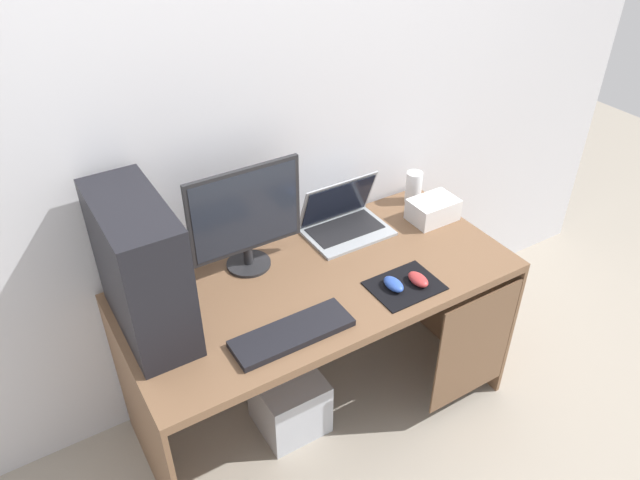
{
  "coord_description": "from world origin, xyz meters",
  "views": [
    {
      "loc": [
        -0.93,
        -1.52,
        2.16
      ],
      "look_at": [
        0.0,
        0.0,
        0.91
      ],
      "focal_mm": 34.02,
      "sensor_mm": 36.0,
      "label": 1
    }
  ],
  "objects_px": {
    "monitor": "(246,218)",
    "mouse_right": "(418,279)",
    "laptop": "(344,221)",
    "speaker": "(414,187)",
    "keyboard": "(292,333)",
    "mouse_left": "(394,284)",
    "pc_tower": "(141,268)",
    "subwoofer": "(289,402)",
    "projector": "(433,210)"
  },
  "relations": [
    {
      "from": "monitor",
      "to": "mouse_right",
      "type": "bearing_deg",
      "value": -41.19
    },
    {
      "from": "laptop",
      "to": "mouse_right",
      "type": "distance_m",
      "value": 0.45
    },
    {
      "from": "speaker",
      "to": "keyboard",
      "type": "xyz_separation_m",
      "value": [
        -0.89,
        -0.47,
        -0.06
      ]
    },
    {
      "from": "mouse_left",
      "to": "pc_tower",
      "type": "bearing_deg",
      "value": 161.19
    },
    {
      "from": "monitor",
      "to": "mouse_left",
      "type": "height_order",
      "value": "monitor"
    },
    {
      "from": "pc_tower",
      "to": "monitor",
      "type": "distance_m",
      "value": 0.45
    },
    {
      "from": "pc_tower",
      "to": "mouse_left",
      "type": "bearing_deg",
      "value": -18.81
    },
    {
      "from": "speaker",
      "to": "keyboard",
      "type": "relative_size",
      "value": 0.34
    },
    {
      "from": "mouse_right",
      "to": "keyboard",
      "type": "bearing_deg",
      "value": 179.46
    },
    {
      "from": "keyboard",
      "to": "subwoofer",
      "type": "xyz_separation_m",
      "value": [
        0.08,
        0.2,
        -0.61
      ]
    },
    {
      "from": "laptop",
      "to": "mouse_left",
      "type": "height_order",
      "value": "laptop"
    },
    {
      "from": "laptop",
      "to": "speaker",
      "type": "xyz_separation_m",
      "value": [
        0.39,
        0.03,
        0.03
      ]
    },
    {
      "from": "mouse_right",
      "to": "monitor",
      "type": "bearing_deg",
      "value": 138.81
    },
    {
      "from": "speaker",
      "to": "projector",
      "type": "bearing_deg",
      "value": -97.13
    },
    {
      "from": "pc_tower",
      "to": "projector",
      "type": "height_order",
      "value": "pc_tower"
    },
    {
      "from": "keyboard",
      "to": "mouse_right",
      "type": "xyz_separation_m",
      "value": [
        0.53,
        -0.01,
        0.01
      ]
    },
    {
      "from": "pc_tower",
      "to": "speaker",
      "type": "xyz_separation_m",
      "value": [
        1.27,
        0.17,
        -0.17
      ]
    },
    {
      "from": "speaker",
      "to": "subwoofer",
      "type": "relative_size",
      "value": 0.54
    },
    {
      "from": "monitor",
      "to": "mouse_right",
      "type": "height_order",
      "value": "monitor"
    },
    {
      "from": "pc_tower",
      "to": "monitor",
      "type": "xyz_separation_m",
      "value": [
        0.43,
        0.12,
        -0.02
      ]
    },
    {
      "from": "subwoofer",
      "to": "projector",
      "type": "bearing_deg",
      "value": 7.92
    },
    {
      "from": "monitor",
      "to": "speaker",
      "type": "height_order",
      "value": "monitor"
    },
    {
      "from": "monitor",
      "to": "speaker",
      "type": "distance_m",
      "value": 0.85
    },
    {
      "from": "speaker",
      "to": "keyboard",
      "type": "distance_m",
      "value": 1.0
    },
    {
      "from": "laptop",
      "to": "subwoofer",
      "type": "distance_m",
      "value": 0.8
    },
    {
      "from": "laptop",
      "to": "keyboard",
      "type": "xyz_separation_m",
      "value": [
        -0.49,
        -0.44,
        -0.03
      ]
    },
    {
      "from": "laptop",
      "to": "mouse_left",
      "type": "distance_m",
      "value": 0.42
    },
    {
      "from": "pc_tower",
      "to": "keyboard",
      "type": "height_order",
      "value": "pc_tower"
    },
    {
      "from": "mouse_left",
      "to": "keyboard",
      "type": "bearing_deg",
      "value": -177.38
    },
    {
      "from": "pc_tower",
      "to": "subwoofer",
      "type": "distance_m",
      "value": 0.96
    },
    {
      "from": "keyboard",
      "to": "subwoofer",
      "type": "relative_size",
      "value": 1.57
    },
    {
      "from": "mouse_left",
      "to": "mouse_right",
      "type": "distance_m",
      "value": 0.1
    },
    {
      "from": "mouse_right",
      "to": "subwoofer",
      "type": "xyz_separation_m",
      "value": [
        -0.45,
        0.21,
        -0.62
      ]
    },
    {
      "from": "laptop",
      "to": "mouse_right",
      "type": "xyz_separation_m",
      "value": [
        0.04,
        -0.44,
        -0.02
      ]
    },
    {
      "from": "pc_tower",
      "to": "projector",
      "type": "xyz_separation_m",
      "value": [
        1.25,
        0.01,
        -0.2
      ]
    },
    {
      "from": "mouse_left",
      "to": "subwoofer",
      "type": "distance_m",
      "value": 0.73
    },
    {
      "from": "projector",
      "to": "mouse_right",
      "type": "height_order",
      "value": "projector"
    },
    {
      "from": "projector",
      "to": "keyboard",
      "type": "relative_size",
      "value": 0.48
    },
    {
      "from": "speaker",
      "to": "mouse_left",
      "type": "height_order",
      "value": "speaker"
    },
    {
      "from": "laptop",
      "to": "pc_tower",
      "type": "bearing_deg",
      "value": -170.97
    },
    {
      "from": "laptop",
      "to": "keyboard",
      "type": "relative_size",
      "value": 0.82
    },
    {
      "from": "mouse_left",
      "to": "subwoofer",
      "type": "height_order",
      "value": "mouse_left"
    },
    {
      "from": "laptop",
      "to": "projector",
      "type": "relative_size",
      "value": 1.71
    },
    {
      "from": "pc_tower",
      "to": "subwoofer",
      "type": "height_order",
      "value": "pc_tower"
    },
    {
      "from": "keyboard",
      "to": "mouse_right",
      "type": "relative_size",
      "value": 4.38
    },
    {
      "from": "laptop",
      "to": "mouse_right",
      "type": "relative_size",
      "value": 3.57
    },
    {
      "from": "mouse_left",
      "to": "mouse_right",
      "type": "bearing_deg",
      "value": -14.74
    },
    {
      "from": "pc_tower",
      "to": "mouse_left",
      "type": "relative_size",
      "value": 5.07
    },
    {
      "from": "monitor",
      "to": "subwoofer",
      "type": "xyz_separation_m",
      "value": [
        0.03,
        -0.22,
        -0.82
      ]
    },
    {
      "from": "mouse_left",
      "to": "speaker",
      "type": "bearing_deg",
      "value": 45.16
    }
  ]
}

